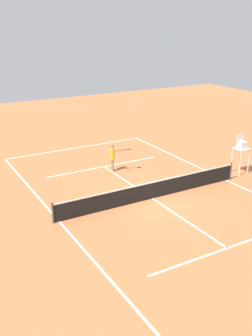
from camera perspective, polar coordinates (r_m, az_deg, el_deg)
ground_plane at (r=21.19m, az=3.80°, el=-4.38°), size 60.00×60.00×0.00m
court_lines at (r=21.19m, az=3.80°, el=-4.38°), size 10.54×20.65×0.01m
tennis_net at (r=20.99m, az=3.83°, el=-3.15°), size 11.14×0.10×1.07m
player_serving at (r=24.57m, az=-1.85°, el=1.89°), size 1.25×0.84×1.79m
tennis_ball at (r=22.43m, az=-0.29°, el=-2.79°), size 0.07×0.07×0.07m
umpire_chair at (r=25.13m, az=16.21°, el=2.78°), size 0.80×0.80×2.41m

